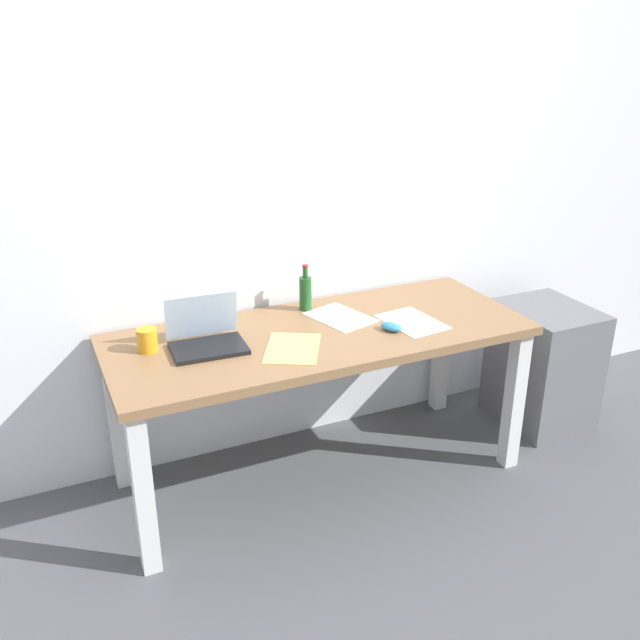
{
  "coord_description": "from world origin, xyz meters",
  "views": [
    {
      "loc": [
        -1.12,
        -2.46,
        1.91
      ],
      "look_at": [
        0.0,
        0.0,
        0.78
      ],
      "focal_mm": 38.64,
      "sensor_mm": 36.0,
      "label": 1
    }
  ],
  "objects_px": {
    "computer_mouse": "(391,327)",
    "filing_cabinet": "(543,364)",
    "laptop_left": "(206,337)",
    "coffee_mug": "(147,340)",
    "beer_bottle": "(305,292)",
    "desk": "(320,351)"
  },
  "relations": [
    {
      "from": "computer_mouse",
      "to": "filing_cabinet",
      "type": "xyz_separation_m",
      "value": [
        0.99,
        0.11,
        -0.43
      ]
    },
    {
      "from": "laptop_left",
      "to": "coffee_mug",
      "type": "relative_size",
      "value": 3.23
    },
    {
      "from": "coffee_mug",
      "to": "filing_cabinet",
      "type": "distance_m",
      "value": 2.03
    },
    {
      "from": "computer_mouse",
      "to": "coffee_mug",
      "type": "xyz_separation_m",
      "value": [
        -0.99,
        0.23,
        0.03
      ]
    },
    {
      "from": "beer_bottle",
      "to": "coffee_mug",
      "type": "xyz_separation_m",
      "value": [
        -0.75,
        -0.15,
        -0.04
      ]
    },
    {
      "from": "computer_mouse",
      "to": "filing_cabinet",
      "type": "height_order",
      "value": "computer_mouse"
    },
    {
      "from": "desk",
      "to": "beer_bottle",
      "type": "distance_m",
      "value": 0.31
    },
    {
      "from": "desk",
      "to": "beer_bottle",
      "type": "xyz_separation_m",
      "value": [
        0.04,
        0.25,
        0.18
      ]
    },
    {
      "from": "beer_bottle",
      "to": "computer_mouse",
      "type": "xyz_separation_m",
      "value": [
        0.24,
        -0.38,
        -0.07
      ]
    },
    {
      "from": "beer_bottle",
      "to": "computer_mouse",
      "type": "distance_m",
      "value": 0.45
    },
    {
      "from": "beer_bottle",
      "to": "coffee_mug",
      "type": "relative_size",
      "value": 2.27
    },
    {
      "from": "desk",
      "to": "laptop_left",
      "type": "relative_size",
      "value": 5.91
    },
    {
      "from": "laptop_left",
      "to": "beer_bottle",
      "type": "bearing_deg",
      "value": 21.64
    },
    {
      "from": "computer_mouse",
      "to": "filing_cabinet",
      "type": "relative_size",
      "value": 0.16
    },
    {
      "from": "beer_bottle",
      "to": "coffee_mug",
      "type": "distance_m",
      "value": 0.77
    },
    {
      "from": "filing_cabinet",
      "to": "computer_mouse",
      "type": "bearing_deg",
      "value": -173.89
    },
    {
      "from": "laptop_left",
      "to": "computer_mouse",
      "type": "xyz_separation_m",
      "value": [
        0.77,
        -0.17,
        -0.03
      ]
    },
    {
      "from": "beer_bottle",
      "to": "filing_cabinet",
      "type": "bearing_deg",
      "value": -12.43
    },
    {
      "from": "beer_bottle",
      "to": "filing_cabinet",
      "type": "relative_size",
      "value": 0.34
    },
    {
      "from": "desk",
      "to": "beer_bottle",
      "type": "relative_size",
      "value": 8.43
    },
    {
      "from": "computer_mouse",
      "to": "coffee_mug",
      "type": "distance_m",
      "value": 1.02
    },
    {
      "from": "laptop_left",
      "to": "beer_bottle",
      "type": "height_order",
      "value": "beer_bottle"
    }
  ]
}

